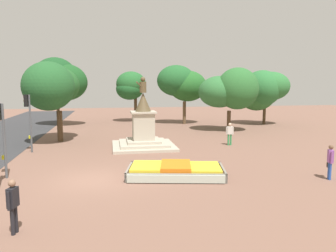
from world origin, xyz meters
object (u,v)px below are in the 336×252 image
(traffic_light_mid_block, at_px, (1,127))
(traffic_light_far_corner, at_px, (28,113))
(statue_monument, at_px, (143,131))
(pedestrian_near_planter, at_px, (230,132))
(flower_planter, at_px, (175,171))
(pedestrian_with_handbag, at_px, (330,160))
(pedestrian_crossing_plaza, at_px, (13,203))

(traffic_light_mid_block, height_order, traffic_light_far_corner, traffic_light_far_corner)
(statue_monument, height_order, pedestrian_near_planter, statue_monument)
(flower_planter, distance_m, traffic_light_far_corner, 11.52)
(statue_monument, distance_m, traffic_light_mid_block, 10.20)
(pedestrian_near_planter, bearing_deg, pedestrian_with_handbag, -80.05)
(traffic_light_mid_block, bearing_deg, pedestrian_near_planter, 24.30)
(traffic_light_far_corner, distance_m, pedestrian_near_planter, 14.30)
(statue_monument, height_order, pedestrian_with_handbag, statue_monument)
(flower_planter, xyz_separation_m, pedestrian_near_planter, (5.66, 7.49, 0.70))
(statue_monument, height_order, traffic_light_far_corner, statue_monument)
(pedestrian_with_handbag, xyz_separation_m, pedestrian_crossing_plaza, (-13.43, -3.54, 0.04))
(flower_planter, distance_m, pedestrian_with_handbag, 7.53)
(traffic_light_far_corner, bearing_deg, traffic_light_mid_block, -88.29)
(pedestrian_crossing_plaza, bearing_deg, statue_monument, 67.99)
(traffic_light_mid_block, distance_m, pedestrian_with_handbag, 15.99)
(traffic_light_mid_block, height_order, pedestrian_near_planter, traffic_light_mid_block)
(statue_monument, xyz_separation_m, pedestrian_with_handbag, (8.09, -9.66, -0.20))
(flower_planter, relative_size, traffic_light_far_corner, 1.33)
(pedestrian_crossing_plaza, bearing_deg, traffic_light_mid_block, 108.83)
(traffic_light_mid_block, relative_size, traffic_light_far_corner, 0.94)
(pedestrian_with_handbag, bearing_deg, statue_monument, 129.96)
(pedestrian_with_handbag, distance_m, pedestrian_crossing_plaza, 13.89)
(pedestrian_near_planter, bearing_deg, traffic_light_mid_block, -155.70)
(pedestrian_near_planter, xyz_separation_m, pedestrian_crossing_plaza, (-11.81, -12.80, 0.02))
(pedestrian_crossing_plaza, bearing_deg, flower_planter, 40.86)
(flower_planter, height_order, pedestrian_crossing_plaza, pedestrian_crossing_plaza)
(statue_monument, height_order, traffic_light_mid_block, statue_monument)
(statue_monument, bearing_deg, flower_planter, -84.15)
(traffic_light_far_corner, relative_size, pedestrian_crossing_plaza, 2.26)
(statue_monument, xyz_separation_m, traffic_light_far_corner, (-7.73, -0.53, 1.52))
(traffic_light_mid_block, height_order, pedestrian_crossing_plaza, traffic_light_mid_block)
(pedestrian_near_planter, height_order, pedestrian_crossing_plaza, pedestrian_crossing_plaza)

